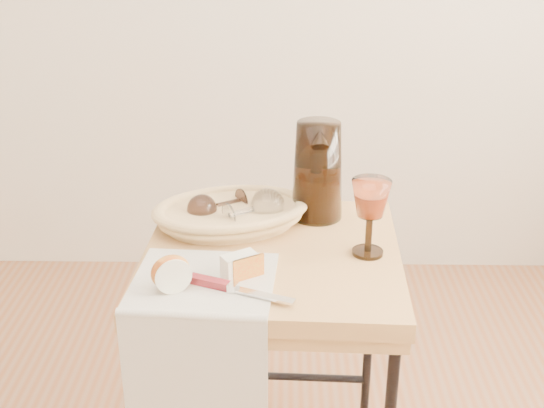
# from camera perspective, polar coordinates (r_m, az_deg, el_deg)

# --- Properties ---
(side_table) EXTENTS (0.58, 0.58, 0.72)m
(side_table) POSITION_cam_1_polar(r_m,az_deg,el_deg) (1.76, 0.01, -14.15)
(side_table) COLOR olive
(side_table) RESTS_ON floor
(tea_towel) EXTENTS (0.30, 0.28, 0.01)m
(tea_towel) POSITION_cam_1_polar(r_m,az_deg,el_deg) (1.44, -5.57, -6.25)
(tea_towel) COLOR silver
(tea_towel) RESTS_ON side_table
(bread_basket) EXTENTS (0.38, 0.31, 0.05)m
(bread_basket) POSITION_cam_1_polar(r_m,az_deg,el_deg) (1.66, -3.32, -0.95)
(bread_basket) COLOR tan
(bread_basket) RESTS_ON side_table
(goblet_lying_a) EXTENTS (0.14, 0.12, 0.07)m
(goblet_lying_a) POSITION_cam_1_polar(r_m,az_deg,el_deg) (1.67, -4.30, -0.10)
(goblet_lying_a) COLOR #4B332B
(goblet_lying_a) RESTS_ON bread_basket
(goblet_lying_b) EXTENTS (0.16, 0.14, 0.08)m
(goblet_lying_b) POSITION_cam_1_polar(r_m,az_deg,el_deg) (1.63, -1.70, -0.44)
(goblet_lying_b) COLOR white
(goblet_lying_b) RESTS_ON bread_basket
(pitcher) EXTENTS (0.17, 0.24, 0.28)m
(pitcher) POSITION_cam_1_polar(r_m,az_deg,el_deg) (1.68, 3.71, 2.72)
(pitcher) COLOR black
(pitcher) RESTS_ON side_table
(wine_goblet) EXTENTS (0.10, 0.10, 0.18)m
(wine_goblet) POSITION_cam_1_polar(r_m,az_deg,el_deg) (1.52, 7.91, -1.09)
(wine_goblet) COLOR white
(wine_goblet) RESTS_ON side_table
(apple_half) EXTENTS (0.09, 0.07, 0.07)m
(apple_half) POSITION_cam_1_polar(r_m,az_deg,el_deg) (1.40, -8.21, -5.46)
(apple_half) COLOR #B61B02
(apple_half) RESTS_ON tea_towel
(apple_wedge) EXTENTS (0.08, 0.07, 0.05)m
(apple_wedge) POSITION_cam_1_polar(r_m,az_deg,el_deg) (1.44, -2.63, -4.98)
(apple_wedge) COLOR white
(apple_wedge) RESTS_ON tea_towel
(table_knife) EXTENTS (0.21, 0.10, 0.02)m
(table_knife) POSITION_cam_1_polar(r_m,az_deg,el_deg) (1.39, -2.88, -6.79)
(table_knife) COLOR silver
(table_knife) RESTS_ON tea_towel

